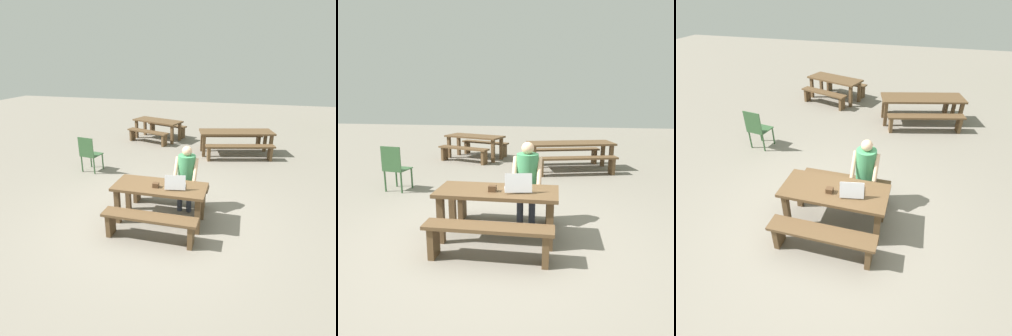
# 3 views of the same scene
# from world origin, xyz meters

# --- Properties ---
(ground_plane) EXTENTS (30.00, 30.00, 0.00)m
(ground_plane) POSITION_xyz_m (0.00, 0.00, 0.00)
(ground_plane) COLOR gray
(picnic_table_front) EXTENTS (1.65, 0.71, 0.71)m
(picnic_table_front) POSITION_xyz_m (0.00, 0.00, 0.59)
(picnic_table_front) COLOR brown
(picnic_table_front) RESTS_ON ground
(bench_near) EXTENTS (1.58, 0.30, 0.45)m
(bench_near) POSITION_xyz_m (0.00, -0.64, 0.33)
(bench_near) COLOR brown
(bench_near) RESTS_ON ground
(bench_far) EXTENTS (1.58, 0.30, 0.45)m
(bench_far) POSITION_xyz_m (0.00, 0.64, 0.33)
(bench_far) COLOR brown
(bench_far) RESTS_ON ground
(laptop) EXTENTS (0.41, 0.37, 0.27)m
(laptop) POSITION_xyz_m (0.29, -0.03, 0.77)
(laptop) COLOR silver
(laptop) RESTS_ON picnic_table_front
(small_pouch) EXTENTS (0.10, 0.09, 0.08)m
(small_pouch) POSITION_xyz_m (-0.05, -0.08, 0.75)
(small_pouch) COLOR #4C331E
(small_pouch) RESTS_ON picnic_table_front
(person_seated) EXTENTS (0.44, 0.42, 1.27)m
(person_seated) POSITION_xyz_m (0.35, 0.61, 0.75)
(person_seated) COLOR #333847
(person_seated) RESTS_ON ground
(plastic_chair) EXTENTS (0.50, 0.50, 0.94)m
(plastic_chair) POSITION_xyz_m (-2.45, 1.92, 0.50)
(plastic_chair) COLOR #335933
(plastic_chair) RESTS_ON ground
(picnic_table_mid) EXTENTS (1.87, 1.22, 0.70)m
(picnic_table_mid) POSITION_xyz_m (-1.66, 5.45, 0.59)
(picnic_table_mid) COLOR brown
(picnic_table_mid) RESTS_ON ground
(bench_mid_south) EXTENTS (1.58, 0.77, 0.43)m
(bench_mid_south) POSITION_xyz_m (-1.85, 4.87, 0.32)
(bench_mid_south) COLOR brown
(bench_mid_south) RESTS_ON ground
(bench_mid_north) EXTENTS (1.58, 0.77, 0.43)m
(bench_mid_north) POSITION_xyz_m (-1.46, 6.03, 0.32)
(bench_mid_north) COLOR brown
(bench_mid_north) RESTS_ON ground
(picnic_table_rear) EXTENTS (2.31, 1.27, 0.72)m
(picnic_table_rear) POSITION_xyz_m (1.14, 4.41, 0.62)
(picnic_table_rear) COLOR brown
(picnic_table_rear) RESTS_ON ground
(bench_rear_south) EXTENTS (1.99, 0.78, 0.45)m
(bench_rear_south) POSITION_xyz_m (1.29, 3.81, 0.34)
(bench_rear_south) COLOR brown
(bench_rear_south) RESTS_ON ground
(bench_rear_north) EXTENTS (1.99, 0.78, 0.45)m
(bench_rear_north) POSITION_xyz_m (0.99, 5.00, 0.34)
(bench_rear_north) COLOR brown
(bench_rear_north) RESTS_ON ground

